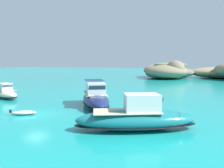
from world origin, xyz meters
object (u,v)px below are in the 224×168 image
motorboat_teal (136,118)px  dinghy_tender (24,113)px  islet_small (167,71)px  motorboat_cream (4,93)px  motorboat_navy (96,98)px

motorboat_teal → dinghy_tender: size_ratio=3.72×
islet_small → motorboat_cream: 59.49m
motorboat_navy → motorboat_teal: (8.15, -7.38, -0.03)m
islet_small → motorboat_cream: (-12.82, -58.06, -1.71)m
motorboat_navy → dinghy_tender: bearing=-122.0°
islet_small → motorboat_teal: (11.91, -65.33, -1.49)m
islet_small → motorboat_navy: (3.76, -57.95, -1.46)m
motorboat_navy → dinghy_tender: motorboat_navy is taller
motorboat_cream → dinghy_tender: size_ratio=3.00×
motorboat_navy → motorboat_teal: 11.00m
motorboat_teal → motorboat_navy: bearing=137.8°
motorboat_navy → dinghy_tender: size_ratio=3.70×
islet_small → motorboat_cream: size_ratio=3.34×
motorboat_navy → motorboat_teal: bearing=-42.2°
motorboat_teal → dinghy_tender: motorboat_teal is taller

